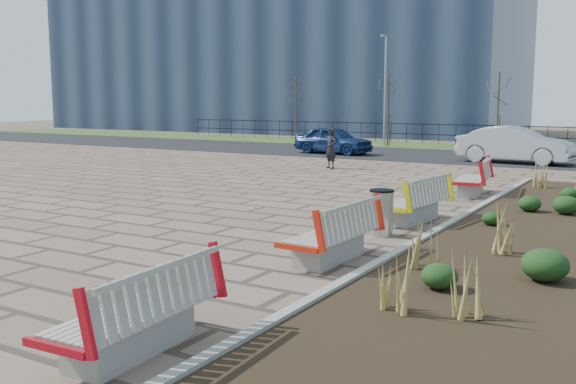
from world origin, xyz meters
The scene contains 19 objects.
ground centered at (0.00, 0.00, 0.00)m, with size 120.00×120.00×0.00m, color brown.
planting_bed centered at (6.25, 5.00, 0.05)m, with size 4.50×18.00×0.10m, color black.
planting_curb centered at (3.92, 5.00, 0.07)m, with size 0.16×18.00×0.15m, color gray.
grass_verge_far centered at (0.00, 28.00, 0.02)m, with size 80.00×5.00×0.04m, color #33511E.
road centered at (0.00, 22.00, 0.01)m, with size 80.00×7.00×0.02m, color black.
bench_a centered at (3.00, -2.73, 0.50)m, with size 0.90×2.10×1.00m, color #AD0B17, non-canonical shape.
bench_b centered at (3.00, 1.82, 0.50)m, with size 0.90×2.10×1.00m, color red, non-canonical shape.
bench_c centered at (3.00, 5.77, 0.50)m, with size 0.90×2.10×1.00m, color #D8CF0B, non-canonical shape.
bench_d centered at (3.00, 10.50, 0.50)m, with size 0.90×2.10×1.00m, color red, non-canonical shape.
litter_bin centered at (2.96, 4.14, 0.45)m, with size 0.46×0.46×0.89m, color #B2B2B7.
pedestrian centered at (-3.51, 14.60, 0.78)m, with size 0.57×0.38×1.57m, color black.
car_blue centered at (-6.40, 20.52, 0.69)m, with size 1.57×3.91×1.33m, color navy.
car_silver centered at (2.19, 20.29, 0.78)m, with size 1.62×4.63×1.53m, color #ABAEB3.
tree_a centered at (-12.00, 26.50, 2.04)m, with size 1.40×1.40×4.00m, color #4C3D2D, non-canonical shape.
tree_b centered at (-6.00, 26.50, 2.04)m, with size 1.40×1.40×4.00m, color #4C3D2D, non-canonical shape.
tree_c centered at (0.00, 26.50, 2.04)m, with size 1.40×1.40×4.00m, color #4C3D2D, non-canonical shape.
lamp_west centered at (-6.00, 26.00, 3.04)m, with size 0.24×0.60×6.00m, color gray, non-canonical shape.
railing_fence centered at (0.00, 29.50, 0.64)m, with size 44.00×0.10×1.20m, color black, non-canonical shape.
building_glass centered at (-22.00, 40.00, 7.50)m, with size 40.00×14.00×15.00m, color #192338.
Camera 1 is at (7.73, -7.44, 2.67)m, focal length 40.00 mm.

